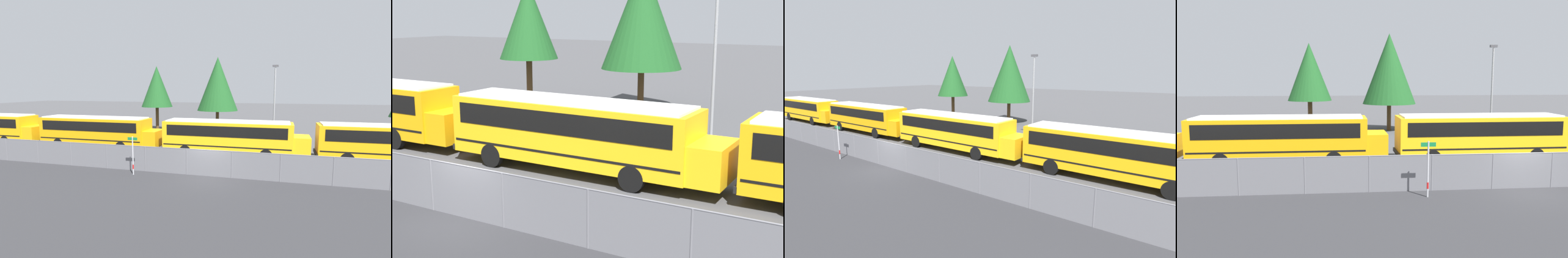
% 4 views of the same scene
% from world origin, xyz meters
% --- Properties ---
extents(ground_plane, '(200.00, 200.00, 0.00)m').
position_xyz_m(ground_plane, '(0.00, 0.00, 0.00)').
color(ground_plane, '#424244').
extents(road_strip, '(110.32, 12.00, 0.01)m').
position_xyz_m(road_strip, '(0.00, -6.00, 0.00)').
color(road_strip, '#2B2B2D').
rests_on(road_strip, ground_plane).
extents(fence, '(76.39, 0.07, 1.80)m').
position_xyz_m(fence, '(-0.00, -0.00, 0.92)').
color(fence, '#9EA0A5').
rests_on(fence, ground_plane).
extents(school_bus_1, '(12.23, 2.57, 3.09)m').
position_xyz_m(school_bus_1, '(-12.47, 6.34, 1.85)').
color(school_bus_1, orange).
rests_on(school_bus_1, ground_plane).
extents(school_bus_2, '(12.23, 2.57, 3.09)m').
position_xyz_m(school_bus_2, '(0.39, 6.27, 1.85)').
color(school_bus_2, yellow).
rests_on(school_bus_2, ground_plane).
extents(street_sign, '(0.70, 0.09, 2.61)m').
position_xyz_m(street_sign, '(-5.01, -0.99, 1.40)').
color(street_sign, '#B7B7BC').
rests_on(street_sign, ground_plane).
extents(light_pole, '(0.60, 0.24, 8.17)m').
position_xyz_m(light_pole, '(3.84, 13.46, 4.47)').
color(light_pole, gray).
rests_on(light_pole, ground_plane).
extents(tree_0, '(5.51, 5.51, 9.94)m').
position_xyz_m(tree_0, '(-3.80, 21.61, 6.35)').
color(tree_0, '#51381E').
rests_on(tree_0, ground_plane).
extents(tree_1, '(4.21, 4.21, 8.75)m').
position_xyz_m(tree_1, '(-11.80, 19.58, 5.99)').
color(tree_1, '#51381E').
rests_on(tree_1, ground_plane).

